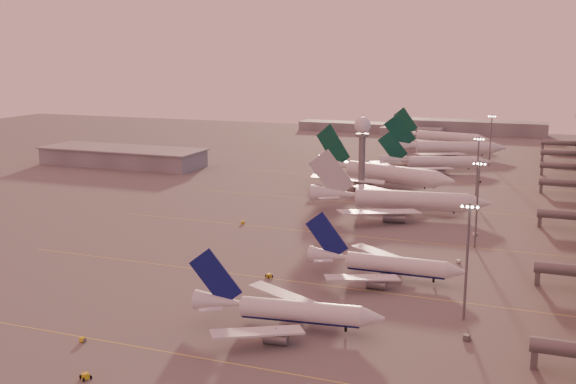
% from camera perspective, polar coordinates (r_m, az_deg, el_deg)
% --- Properties ---
extents(ground, '(700.00, 700.00, 0.00)m').
position_cam_1_polar(ground, '(162.21, -6.37, -7.93)').
color(ground, '#5D5A5A').
rests_on(ground, ground).
extents(taxiway_markings, '(180.00, 185.25, 0.02)m').
position_cam_1_polar(taxiway_markings, '(203.31, 8.50, -3.89)').
color(taxiway_markings, '#D9C94C').
rests_on(taxiway_markings, ground).
extents(hangar, '(82.00, 27.00, 8.50)m').
position_cam_1_polar(hangar, '(338.63, -13.82, 2.95)').
color(hangar, slate).
rests_on(hangar, ground).
extents(radar_tower, '(6.40, 6.40, 31.10)m').
position_cam_1_polar(radar_tower, '(265.98, 6.31, 4.49)').
color(radar_tower, slate).
rests_on(radar_tower, ground).
extents(mast_a, '(3.60, 0.56, 25.00)m').
position_cam_1_polar(mast_a, '(142.23, 14.92, -5.30)').
color(mast_a, slate).
rests_on(mast_a, ground).
extents(mast_b, '(3.60, 0.56, 25.00)m').
position_cam_1_polar(mast_b, '(195.60, 15.73, -0.69)').
color(mast_b, slate).
rests_on(mast_b, ground).
extents(mast_c, '(3.60, 0.56, 25.00)m').
position_cam_1_polar(mast_c, '(249.87, 15.74, 1.97)').
color(mast_c, slate).
rests_on(mast_c, ground).
extents(mast_d, '(3.60, 0.56, 25.00)m').
position_cam_1_polar(mast_d, '(338.88, 16.78, 4.40)').
color(mast_d, slate).
rests_on(mast_d, ground).
extents(distant_horizon, '(165.00, 37.50, 9.00)m').
position_cam_1_polar(distant_horizon, '(468.49, 12.28, 5.35)').
color(distant_horizon, slate).
rests_on(distant_horizon, ground).
extents(narrowbody_near, '(40.09, 31.83, 15.69)m').
position_cam_1_polar(narrowbody_near, '(136.93, -0.11, -10.25)').
color(narrowbody_near, silver).
rests_on(narrowbody_near, ground).
extents(narrowbody_mid, '(39.88, 31.87, 15.59)m').
position_cam_1_polar(narrowbody_mid, '(166.87, 8.19, -6.27)').
color(narrowbody_mid, silver).
rests_on(narrowbody_mid, ground).
extents(widebody_white, '(61.53, 49.00, 21.70)m').
position_cam_1_polar(widebody_white, '(232.45, 9.39, -0.97)').
color(widebody_white, silver).
rests_on(widebody_white, ground).
extents(greentail_a, '(63.69, 50.59, 24.04)m').
position_cam_1_polar(greentail_a, '(279.78, 7.98, 1.34)').
color(greentail_a, silver).
rests_on(greentail_a, ground).
extents(greentail_b, '(50.36, 40.02, 18.97)m').
position_cam_1_polar(greentail_b, '(318.24, 12.35, 2.29)').
color(greentail_b, silver).
rests_on(greentail_b, ground).
extents(greentail_c, '(61.37, 48.80, 23.02)m').
position_cam_1_polar(greentail_c, '(360.19, 13.21, 3.45)').
color(greentail_c, silver).
rests_on(greentail_c, ground).
extents(greentail_d, '(58.66, 46.88, 21.59)m').
position_cam_1_polar(greentail_d, '(407.79, 12.80, 4.39)').
color(greentail_d, silver).
rests_on(greentail_d, ground).
extents(gsv_truck_a, '(4.76, 1.94, 1.89)m').
position_cam_1_polar(gsv_truck_a, '(137.37, -16.89, -11.72)').
color(gsv_truck_a, gold).
rests_on(gsv_truck_a, ground).
extents(gsv_tug_near, '(3.58, 4.17, 1.02)m').
position_cam_1_polar(gsv_tug_near, '(123.40, -16.76, -14.73)').
color(gsv_tug_near, gold).
rests_on(gsv_tug_near, ground).
extents(gsv_catering_a, '(5.90, 3.94, 4.45)m').
position_cam_1_polar(gsv_catering_a, '(136.32, 15.01, -11.22)').
color(gsv_catering_a, '#4E5053').
rests_on(gsv_catering_a, ground).
extents(gsv_tug_mid, '(3.80, 3.49, 0.93)m').
position_cam_1_polar(gsv_tug_mid, '(166.98, -1.62, -7.10)').
color(gsv_tug_mid, gold).
rests_on(gsv_tug_mid, ground).
extents(gsv_truck_b, '(4.71, 1.85, 1.89)m').
position_cam_1_polar(gsv_truck_b, '(183.28, 14.34, -5.58)').
color(gsv_truck_b, white).
rests_on(gsv_truck_b, ground).
extents(gsv_truck_c, '(5.33, 3.88, 2.04)m').
position_cam_1_polar(gsv_truck_c, '(217.79, -3.76, -2.44)').
color(gsv_truck_c, gold).
rests_on(gsv_truck_c, ground).
extents(gsv_catering_b, '(5.28, 3.70, 3.97)m').
position_cam_1_polar(gsv_catering_b, '(211.04, 15.61, -3.06)').
color(gsv_catering_b, white).
rests_on(gsv_catering_b, ground).
extents(gsv_tug_far, '(4.18, 4.35, 1.08)m').
position_cam_1_polar(gsv_tug_far, '(247.51, 8.89, -0.93)').
color(gsv_tug_far, white).
rests_on(gsv_tug_far, ground).
extents(gsv_truck_d, '(3.21, 5.73, 2.19)m').
position_cam_1_polar(gsv_truck_d, '(286.81, 4.17, 1.05)').
color(gsv_truck_d, '#4E5053').
rests_on(gsv_truck_d, ground).
extents(gsv_tug_hangar, '(4.04, 2.57, 1.12)m').
position_cam_1_polar(gsv_tug_hangar, '(296.35, 15.83, 0.87)').
color(gsv_tug_hangar, gold).
rests_on(gsv_tug_hangar, ground).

